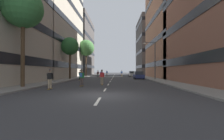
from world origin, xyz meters
The scene contains 23 objects.
ground_plane centered at (0.00, 31.29, 0.00)m, with size 187.73×187.73×0.00m, color #333335.
sidewalk_left centered at (-7.89, 35.20, 0.07)m, with size 2.67×86.04×0.14m, color gray.
sidewalk_right centered at (7.89, 35.20, 0.07)m, with size 2.67×86.04×0.14m, color gray.
lane_markings centered at (0.00, 33.00, 0.00)m, with size 0.16×72.20×0.01m.
building_left_mid centered at (-15.40, 25.03, 11.70)m, with size 12.46×21.97×23.23m.
building_left_far centered at (-15.40, 48.77, 10.93)m, with size 12.46×20.86×21.68m.
building_right_mid centered at (15.40, 25.03, 12.90)m, with size 12.46×18.87×25.62m.
building_right_far centered at (15.40, 48.77, 10.57)m, with size 12.46×16.87×20.95m.
parked_car_near centered at (5.36, 34.48, 0.70)m, with size 1.82×4.40×1.52m.
parked_car_mid centered at (5.36, 20.96, 0.70)m, with size 1.82×4.40×1.52m.
street_tree_near centered at (-7.89, 34.06, 8.19)m, with size 4.64×4.64×10.41m.
street_tree_mid centered at (-7.89, 18.71, 6.23)m, with size 3.33×3.33×7.82m.
street_tree_far centered at (-7.89, 4.05, 7.52)m, with size 3.73×3.73×9.31m.
streetlamp_right centered at (7.26, 16.70, 4.14)m, with size 2.13×0.30×6.50m.
skater_0 centered at (-2.69, 5.78, 1.02)m, with size 0.55×0.92×1.78m.
skater_1 centered at (2.36, 33.96, 1.02)m, with size 0.53×0.90×1.78m.
skater_2 centered at (-5.27, 15.91, 1.02)m, with size 0.55×0.92×1.78m.
skater_3 centered at (-3.34, 25.09, 1.02)m, with size 0.57×0.92×1.78m.
skater_4 centered at (-4.87, 3.10, 0.98)m, with size 0.54×0.91×1.78m.
skater_5 centered at (-0.71, 7.59, 0.98)m, with size 0.56×0.92×1.78m.
skater_6 centered at (-5.64, 18.56, 0.98)m, with size 0.57×0.92×1.78m.
skater_7 centered at (-2.23, 21.88, 0.98)m, with size 0.54×0.91×1.78m.
skater_8 centered at (-2.46, 42.90, 1.02)m, with size 0.57×0.92×1.78m.
Camera 1 is at (1.03, -10.28, 1.63)m, focal length 24.80 mm.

